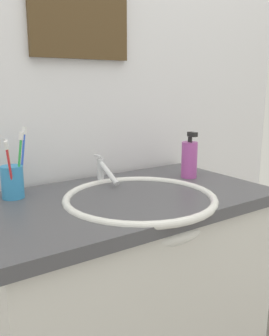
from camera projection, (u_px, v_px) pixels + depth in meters
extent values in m
cube|color=silver|center=(78.00, 77.00, 1.32)|extent=(2.13, 0.04, 2.40)
cube|color=silver|center=(126.00, 316.00, 1.26)|extent=(0.89, 0.50, 0.79)
cube|color=#4C4C51|center=(125.00, 201.00, 1.17)|extent=(0.93, 0.53, 0.04)
ellipsoid|color=white|center=(140.00, 217.00, 1.14)|extent=(0.41, 0.41, 0.12)
torus|color=white|center=(140.00, 198.00, 1.13)|extent=(0.47, 0.47, 0.02)
cylinder|color=#595B60|center=(140.00, 233.00, 1.16)|extent=(0.03, 0.03, 0.01)
cylinder|color=silver|center=(100.00, 170.00, 1.32)|extent=(0.02, 0.02, 0.08)
cylinder|color=silver|center=(108.00, 173.00, 1.27)|extent=(0.02, 0.12, 0.07)
cylinder|color=silver|center=(98.00, 156.00, 1.32)|extent=(0.01, 0.05, 0.01)
cylinder|color=#338CCC|center=(12.00, 182.00, 1.12)|extent=(0.07, 0.07, 0.10)
cylinder|color=yellow|center=(10.00, 169.00, 1.14)|extent=(0.01, 0.03, 0.16)
cube|color=white|center=(6.00, 143.00, 1.13)|extent=(0.01, 0.02, 0.03)
cylinder|color=red|center=(10.00, 172.00, 1.08)|extent=(0.03, 0.05, 0.17)
cube|color=white|center=(6.00, 145.00, 1.04)|extent=(0.02, 0.02, 0.03)
cylinder|color=blue|center=(22.00, 163.00, 1.15)|extent=(0.05, 0.03, 0.20)
cube|color=white|center=(25.00, 131.00, 1.14)|extent=(0.02, 0.02, 0.03)
cylinder|color=green|center=(19.00, 167.00, 1.11)|extent=(0.03, 0.03, 0.19)
cube|color=white|center=(21.00, 136.00, 1.08)|extent=(0.02, 0.02, 0.03)
cylinder|color=#B24CA5|center=(189.00, 160.00, 1.37)|extent=(0.06, 0.06, 0.13)
cylinder|color=black|center=(190.00, 139.00, 1.35)|extent=(0.02, 0.02, 0.02)
cube|color=black|center=(192.00, 134.00, 1.34)|extent=(0.02, 0.04, 0.02)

